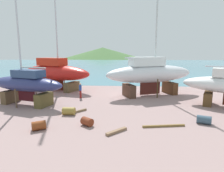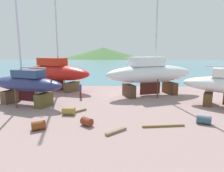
{
  "view_description": "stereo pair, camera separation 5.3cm",
  "coord_description": "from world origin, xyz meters",
  "views": [
    {
      "loc": [
        0.54,
        -21.11,
        4.84
      ],
      "look_at": [
        -0.6,
        -1.21,
        1.3
      ],
      "focal_mm": 30.76,
      "sensor_mm": 36.0,
      "label": 1
    },
    {
      "loc": [
        0.59,
        -21.11,
        4.84
      ],
      "look_at": [
        -0.6,
        -1.21,
        1.3
      ],
      "focal_mm": 30.76,
      "sensor_mm": 36.0,
      "label": 2
    }
  ],
  "objects": [
    {
      "name": "sailboat_mid_port",
      "position": [
        -8.38,
        -4.17,
        1.95
      ],
      "size": [
        8.18,
        4.47,
        12.68
      ],
      "rotation": [
        0.0,
        0.0,
        2.84
      ],
      "color": "brown",
      "rests_on": "ground"
    },
    {
      "name": "timber_short_cross",
      "position": [
        0.18,
        -10.1,
        0.08
      ],
      "size": [
        1.29,
        1.23,
        0.16
      ],
      "primitive_type": "cube",
      "rotation": [
        0.0,
        0.0,
        0.76
      ],
      "color": "#86674B",
      "rests_on": "ground"
    },
    {
      "name": "timber_plank_near",
      "position": [
        -3.02,
        -6.24,
        0.08
      ],
      "size": [
        1.07,
        1.17,
        0.17
      ],
      "primitive_type": "cube",
      "rotation": [
        0.0,
        0.0,
        0.84
      ],
      "color": "#81684C",
      "rests_on": "ground"
    },
    {
      "name": "sea_water",
      "position": [
        0.0,
        52.71,
        0.0
      ],
      "size": [
        147.86,
        92.99,
        0.01
      ],
      "primitive_type": "cube",
      "color": "teal",
      "rests_on": "ground"
    },
    {
      "name": "headland_hill",
      "position": [
        -20.46,
        178.58,
        0.0
      ],
      "size": [
        137.68,
        137.68,
        18.88
      ],
      "primitive_type": "cone",
      "color": "#416635",
      "rests_on": "ground"
    },
    {
      "name": "sailboat_small_center",
      "position": [
        -8.22,
        3.12,
        2.33
      ],
      "size": [
        10.75,
        7.06,
        18.5
      ],
      "rotation": [
        0.0,
        0.0,
        -0.44
      ],
      "color": "brown",
      "rests_on": "ground"
    },
    {
      "name": "barrel_rust_far",
      "position": [
        -1.82,
        -9.07,
        0.27
      ],
      "size": [
        0.94,
        0.91,
        0.55
      ],
      "primitive_type": "cylinder",
      "rotation": [
        1.57,
        0.0,
        4.04
      ],
      "color": "maroon",
      "rests_on": "ground"
    },
    {
      "name": "barrel_blue_faded",
      "position": [
        -3.65,
        -6.95,
        0.3
      ],
      "size": [
        0.96,
        0.62,
        0.6
      ],
      "primitive_type": "cylinder",
      "rotation": [
        1.57,
        0.0,
        4.7
      ],
      "color": "olive",
      "rests_on": "ground"
    },
    {
      "name": "sailboat_far_slipway",
      "position": [
        3.6,
        0.48,
        2.51
      ],
      "size": [
        10.77,
        6.54,
        18.02
      ],
      "rotation": [
        0.0,
        0.0,
        0.39
      ],
      "color": "#54331E",
      "rests_on": "ground"
    },
    {
      "name": "timber_short_skew",
      "position": [
        3.25,
        -9.03,
        0.06
      ],
      "size": [
        2.83,
        0.57,
        0.13
      ],
      "primitive_type": "cube",
      "rotation": [
        0.0,
        0.0,
        0.16
      ],
      "color": "brown",
      "rests_on": "ground"
    },
    {
      "name": "ground_plane",
      "position": [
        0.0,
        -4.25,
        0.0
      ],
      "size": [
        41.84,
        41.84,
        0.0
      ],
      "primitive_type": "plane",
      "color": "gray"
    },
    {
      "name": "barrel_tipped_right",
      "position": [
        -4.73,
        -9.95,
        0.28
      ],
      "size": [
        1.0,
        0.9,
        0.57
      ],
      "primitive_type": "cylinder",
      "rotation": [
        1.57,
        0.0,
        2.08
      ],
      "color": "brown",
      "rests_on": "ground"
    },
    {
      "name": "barrel_rust_near",
      "position": [
        6.1,
        -8.3,
        0.28
      ],
      "size": [
        1.06,
        0.88,
        0.57
      ],
      "primitive_type": "cylinder",
      "rotation": [
        1.57,
        0.0,
        1.17
      ],
      "color": "#395163",
      "rests_on": "ground"
    },
    {
      "name": "worker",
      "position": [
        -3.95,
        -1.42,
        0.84
      ],
      "size": [
        0.31,
        0.47,
        1.62
      ],
      "rotation": [
        0.0,
        0.0,
        0.16
      ],
      "color": "maroon",
      "rests_on": "ground"
    }
  ]
}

